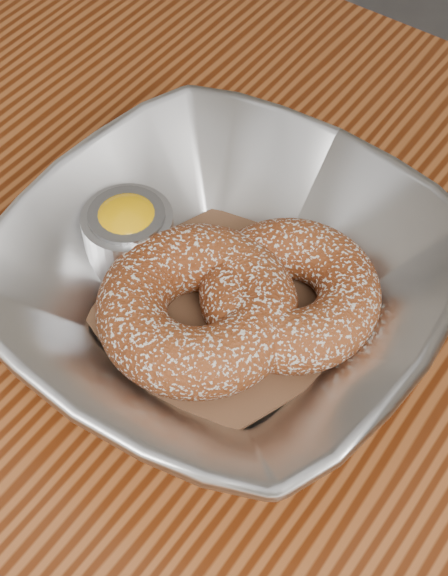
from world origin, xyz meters
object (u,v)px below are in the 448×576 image
Objects in this scene: serving_bowl at (224,287)px; donut_front at (197,308)px; table at (138,468)px; ramekin at (129,234)px; donut_back at (290,293)px.

serving_bowl is 2.19× the size of donut_front.
table is 10.39× the size of donut_front.
serving_bowl reaches higher than ramekin.
donut_back is (0.03, 0.02, -0.00)m from serving_bowl.
donut_front is 0.07m from ramekin.
ramekin is (-0.07, 0.02, 0.00)m from donut_front.
ramekin is at bearing -168.47° from donut_back.
donut_front is (-0.00, -0.02, -0.00)m from serving_bowl.
table is 0.14m from donut_front.
serving_bowl is at bearing 0.88° from ramekin.
ramekin is (-0.05, 0.07, 0.13)m from table.
ramekin reaches higher than table.
serving_bowl is 0.02m from donut_front.
donut_front is at bearing 75.28° from table.
donut_back is at bearing 48.41° from donut_front.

